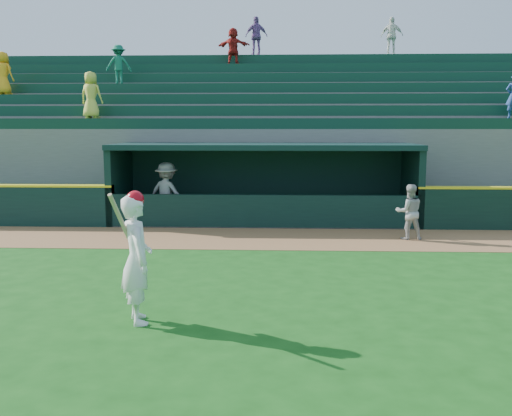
# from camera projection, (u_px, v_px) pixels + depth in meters

# --- Properties ---
(ground) EXTENTS (120.00, 120.00, 0.00)m
(ground) POSITION_uv_depth(u_px,v_px,m) (252.00, 290.00, 10.50)
(ground) COLOR #144C13
(ground) RESTS_ON ground
(warning_track) EXTENTS (40.00, 3.00, 0.01)m
(warning_track) POSITION_uv_depth(u_px,v_px,m) (261.00, 238.00, 15.35)
(warning_track) COLOR brown
(warning_track) RESTS_ON ground
(dugout_player_front) EXTENTS (0.74, 0.59, 1.48)m
(dugout_player_front) POSITION_uv_depth(u_px,v_px,m) (409.00, 212.00, 15.13)
(dugout_player_front) COLOR #A9A8A3
(dugout_player_front) RESTS_ON ground
(dugout_player_inside) EXTENTS (1.40, 1.09, 1.90)m
(dugout_player_inside) POSITION_uv_depth(u_px,v_px,m) (167.00, 193.00, 17.58)
(dugout_player_inside) COLOR #969691
(dugout_player_inside) RESTS_ON ground
(dugout) EXTENTS (9.40, 2.80, 2.46)m
(dugout) POSITION_uv_depth(u_px,v_px,m) (265.00, 178.00, 18.23)
(dugout) COLOR slate
(dugout) RESTS_ON ground
(stands) EXTENTS (34.50, 6.27, 7.58)m
(stands) POSITION_uv_depth(u_px,v_px,m) (268.00, 142.00, 22.60)
(stands) COLOR slate
(stands) RESTS_ON ground
(batter_at_plate) EXTENTS (0.72, 0.90, 2.05)m
(batter_at_plate) POSITION_uv_depth(u_px,v_px,m) (137.00, 257.00, 8.65)
(batter_at_plate) COLOR white
(batter_at_plate) RESTS_ON ground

